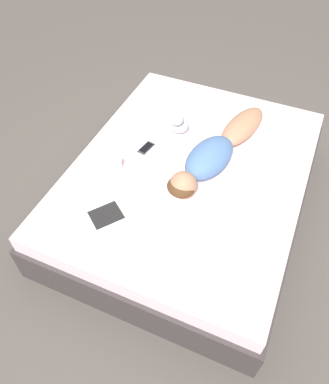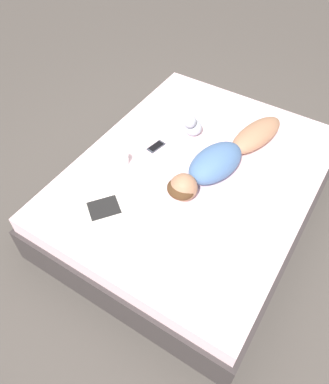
% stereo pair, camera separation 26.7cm
% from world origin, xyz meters
% --- Properties ---
extents(ground_plane, '(12.00, 12.00, 0.00)m').
position_xyz_m(ground_plane, '(0.00, 0.00, 0.00)').
color(ground_plane, '#4C4742').
extents(bed, '(1.79, 2.26, 0.48)m').
position_xyz_m(bed, '(0.00, 0.00, 0.24)').
color(bed, '#383333').
rests_on(bed, ground_plane).
extents(person, '(0.51, 1.28, 0.22)m').
position_xyz_m(person, '(-0.15, -0.14, 0.58)').
color(person, '#A37556').
rests_on(person, bed).
extents(open_magazine, '(0.62, 0.57, 0.01)m').
position_xyz_m(open_magazine, '(0.26, 0.75, 0.49)').
color(open_magazine, silver).
rests_on(open_magazine, bed).
extents(coffee_mug, '(0.13, 0.09, 0.09)m').
position_xyz_m(coffee_mug, '(0.52, 0.24, 0.53)').
color(coffee_mug, white).
rests_on(coffee_mug, bed).
extents(cell_phone, '(0.10, 0.17, 0.01)m').
position_xyz_m(cell_phone, '(0.41, -0.06, 0.49)').
color(cell_phone, '#333842').
rests_on(cell_phone, bed).
extents(plush_toy, '(0.16, 0.18, 0.22)m').
position_xyz_m(plush_toy, '(0.24, -0.35, 0.58)').
color(plush_toy, '#B2BCCC').
rests_on(plush_toy, bed).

